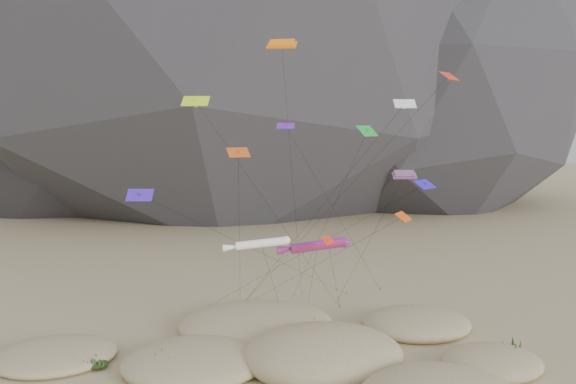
% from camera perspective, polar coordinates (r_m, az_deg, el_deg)
% --- Properties ---
extents(dunes, '(49.21, 36.80, 4.47)m').
position_cam_1_polar(dunes, '(51.30, -0.40, -17.35)').
color(dunes, '#CCB789').
rests_on(dunes, ground).
extents(dune_grass, '(44.09, 27.88, 1.53)m').
position_cam_1_polar(dune_grass, '(51.10, 2.02, -17.30)').
color(dune_grass, black).
rests_on(dune_grass, ground).
extents(kite_stakes, '(24.22, 6.13, 0.30)m').
position_cam_1_polar(kite_stakes, '(69.92, 0.57, -11.17)').
color(kite_stakes, '#3F2D1E').
rests_on(kite_stakes, ground).
extents(rainbow_tube_kite, '(7.11, 14.20, 11.03)m').
position_cam_1_polar(rainbow_tube_kite, '(54.03, 2.80, -5.48)').
color(rainbow_tube_kite, '#FF1A1D').
rests_on(rainbow_tube_kite, ground).
extents(white_tube_kite, '(7.59, 11.37, 11.35)m').
position_cam_1_polar(white_tube_kite, '(52.60, -3.03, -5.28)').
color(white_tube_kite, white).
rests_on(white_tube_kite, ground).
extents(orange_parafoil, '(6.45, 13.71, 30.19)m').
position_cam_1_polar(orange_parafoil, '(57.08, -0.60, 14.45)').
color(orange_parafoil, orange).
rests_on(orange_parafoil, ground).
extents(multi_parafoil, '(4.15, 14.10, 17.43)m').
position_cam_1_polar(multi_parafoil, '(55.29, 11.65, 1.54)').
color(multi_parafoil, red).
rests_on(multi_parafoil, ground).
extents(delta_kites, '(33.89, 21.79, 27.25)m').
position_cam_1_polar(delta_kites, '(55.34, 3.98, 4.06)').
color(delta_kites, '#4220BE').
rests_on(delta_kites, ground).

